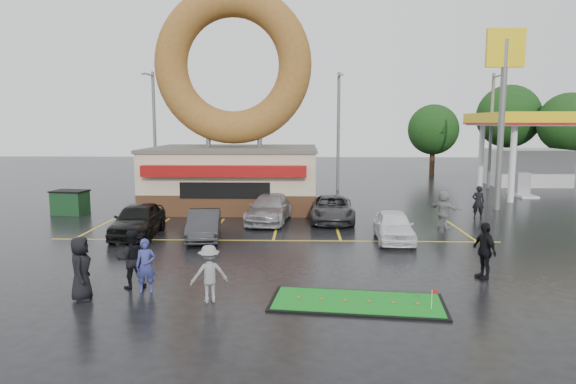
{
  "coord_description": "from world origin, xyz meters",
  "views": [
    {
      "loc": [
        1.34,
        -18.88,
        5.19
      ],
      "look_at": [
        0.66,
        3.28,
        2.2
      ],
      "focal_mm": 32.0,
      "sensor_mm": 36.0,
      "label": 1
    }
  ],
  "objects_px": {
    "car_silver": "(270,208)",
    "shell_sign": "(503,85)",
    "streetlight_left": "(154,128)",
    "car_grey": "(332,209)",
    "putting_green": "(357,302)",
    "car_black": "(138,219)",
    "person_blue": "(146,266)",
    "streetlight_mid": "(338,128)",
    "car_white": "(394,226)",
    "streetlight_right": "(491,128)",
    "dumpster": "(70,203)",
    "person_cameraman": "(484,251)",
    "donut_shop": "(234,135)",
    "car_dgrey": "(204,225)",
    "gas_station": "(548,143)"
  },
  "relations": [
    {
      "from": "car_silver",
      "to": "shell_sign",
      "type": "bearing_deg",
      "value": 24.3
    },
    {
      "from": "streetlight_left",
      "to": "car_silver",
      "type": "bearing_deg",
      "value": -51.79
    },
    {
      "from": "car_grey",
      "to": "putting_green",
      "type": "distance_m",
      "value": 12.54
    },
    {
      "from": "car_black",
      "to": "person_blue",
      "type": "xyz_separation_m",
      "value": [
        2.77,
        -7.81,
        0.06
      ]
    },
    {
      "from": "streetlight_mid",
      "to": "person_blue",
      "type": "bearing_deg",
      "value": -106.96
    },
    {
      "from": "car_white",
      "to": "streetlight_mid",
      "type": "bearing_deg",
      "value": 96.8
    },
    {
      "from": "streetlight_mid",
      "to": "car_silver",
      "type": "xyz_separation_m",
      "value": [
        -4.44,
        -13.14,
        -4.07
      ]
    },
    {
      "from": "streetlight_mid",
      "to": "car_grey",
      "type": "xyz_separation_m",
      "value": [
        -1.16,
        -12.93,
        -4.11
      ]
    },
    {
      "from": "streetlight_mid",
      "to": "person_blue",
      "type": "distance_m",
      "value": 26.03
    },
    {
      "from": "streetlight_right",
      "to": "dumpster",
      "type": "distance_m",
      "value": 30.84
    },
    {
      "from": "streetlight_right",
      "to": "person_cameraman",
      "type": "relative_size",
      "value": 4.69
    },
    {
      "from": "car_black",
      "to": "putting_green",
      "type": "relative_size",
      "value": 0.88
    },
    {
      "from": "donut_shop",
      "to": "streetlight_left",
      "type": "xyz_separation_m",
      "value": [
        -7.0,
        6.95,
        0.32
      ]
    },
    {
      "from": "putting_green",
      "to": "car_black",
      "type": "bearing_deg",
      "value": 136.67
    },
    {
      "from": "shell_sign",
      "to": "person_blue",
      "type": "distance_m",
      "value": 23.7
    },
    {
      "from": "car_black",
      "to": "streetlight_mid",
      "type": "bearing_deg",
      "value": 55.83
    },
    {
      "from": "person_blue",
      "to": "car_white",
      "type": "bearing_deg",
      "value": 30.31
    },
    {
      "from": "shell_sign",
      "to": "streetlight_left",
      "type": "xyz_separation_m",
      "value": [
        -23.0,
        7.92,
        -2.6
      ]
    },
    {
      "from": "car_silver",
      "to": "car_white",
      "type": "xyz_separation_m",
      "value": [
        5.77,
        -4.28,
        -0.04
      ]
    },
    {
      "from": "car_silver",
      "to": "dumpster",
      "type": "height_order",
      "value": "car_silver"
    },
    {
      "from": "car_grey",
      "to": "dumpster",
      "type": "xyz_separation_m",
      "value": [
        -14.84,
        1.69,
        -0.02
      ]
    },
    {
      "from": "putting_green",
      "to": "car_dgrey",
      "type": "bearing_deg",
      "value": 126.5
    },
    {
      "from": "shell_sign",
      "to": "streetlight_left",
      "type": "height_order",
      "value": "shell_sign"
    },
    {
      "from": "car_silver",
      "to": "donut_shop",
      "type": "bearing_deg",
      "value": 123.07
    },
    {
      "from": "car_silver",
      "to": "person_blue",
      "type": "distance_m",
      "value": 11.87
    },
    {
      "from": "car_silver",
      "to": "person_blue",
      "type": "bearing_deg",
      "value": -98.11
    },
    {
      "from": "car_dgrey",
      "to": "shell_sign",
      "type": "bearing_deg",
      "value": 20.39
    },
    {
      "from": "gas_station",
      "to": "donut_shop",
      "type": "bearing_deg",
      "value": -160.89
    },
    {
      "from": "car_black",
      "to": "car_dgrey",
      "type": "xyz_separation_m",
      "value": [
        3.16,
        -0.52,
        -0.13
      ]
    },
    {
      "from": "car_black",
      "to": "dumpster",
      "type": "xyz_separation_m",
      "value": [
        -5.72,
        5.55,
        -0.13
      ]
    },
    {
      "from": "streetlight_mid",
      "to": "car_white",
      "type": "xyz_separation_m",
      "value": [
        1.33,
        -17.42,
        -4.11
      ]
    },
    {
      "from": "gas_station",
      "to": "streetlight_right",
      "type": "relative_size",
      "value": 1.52
    },
    {
      "from": "streetlight_mid",
      "to": "dumpster",
      "type": "relative_size",
      "value": 5.0
    },
    {
      "from": "gas_station",
      "to": "putting_green",
      "type": "xyz_separation_m",
      "value": [
        -17.1,
        -25.48,
        -3.66
      ]
    },
    {
      "from": "donut_shop",
      "to": "gas_station",
      "type": "distance_m",
      "value": 24.35
    },
    {
      "from": "gas_station",
      "to": "streetlight_mid",
      "type": "distance_m",
      "value": 16.04
    },
    {
      "from": "streetlight_right",
      "to": "car_grey",
      "type": "relative_size",
      "value": 1.86
    },
    {
      "from": "car_silver",
      "to": "car_white",
      "type": "distance_m",
      "value": 7.18
    },
    {
      "from": "streetlight_left",
      "to": "person_cameraman",
      "type": "distance_m",
      "value": 28.21
    },
    {
      "from": "car_white",
      "to": "dumpster",
      "type": "distance_m",
      "value": 18.4
    },
    {
      "from": "car_dgrey",
      "to": "car_grey",
      "type": "bearing_deg",
      "value": 29.2
    },
    {
      "from": "donut_shop",
      "to": "streetlight_mid",
      "type": "distance_m",
      "value": 10.59
    },
    {
      "from": "car_black",
      "to": "dumpster",
      "type": "distance_m",
      "value": 7.97
    },
    {
      "from": "dumpster",
      "to": "putting_green",
      "type": "xyz_separation_m",
      "value": [
        14.9,
        -14.21,
        -0.61
      ]
    },
    {
      "from": "streetlight_right",
      "to": "car_grey",
      "type": "distance_m",
      "value": 19.6
    },
    {
      "from": "car_white",
      "to": "person_blue",
      "type": "height_order",
      "value": "person_blue"
    },
    {
      "from": "car_white",
      "to": "streetlight_right",
      "type": "bearing_deg",
      "value": 62.34
    },
    {
      "from": "streetlight_right",
      "to": "person_cameraman",
      "type": "distance_m",
      "value": 25.68
    },
    {
      "from": "car_black",
      "to": "car_grey",
      "type": "distance_m",
      "value": 9.91
    },
    {
      "from": "gas_station",
      "to": "person_blue",
      "type": "relative_size",
      "value": 8.16
    }
  ]
}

